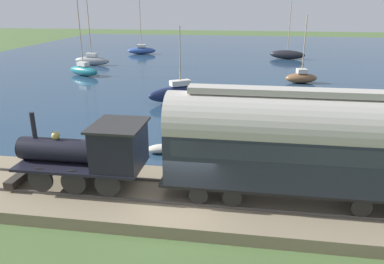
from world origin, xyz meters
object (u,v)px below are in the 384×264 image
(sailboat_blue, at_px, (141,50))
(rowboat_near_shore, at_px, (366,155))
(sailboat_teal, at_px, (84,70))
(rowboat_far_out, at_px, (162,149))
(passenger_coach, at_px, (298,141))
(steam_locomotive, at_px, (95,150))
(sailboat_gray, at_px, (92,60))
(sailboat_navy, at_px, (180,93))
(sailboat_brown, at_px, (301,77))
(rowboat_off_pier, at_px, (263,146))
(sailboat_black, at_px, (287,54))

(sailboat_blue, bearing_deg, rowboat_near_shore, -158.88)
(sailboat_teal, xyz_separation_m, rowboat_far_out, (-21.48, -14.30, -0.42))
(passenger_coach, relative_size, rowboat_far_out, 5.19)
(rowboat_far_out, bearing_deg, sailboat_blue, -3.13)
(steam_locomotive, relative_size, rowboat_near_shore, 2.90)
(sailboat_gray, relative_size, sailboat_blue, 1.00)
(steam_locomotive, bearing_deg, passenger_coach, -90.00)
(steam_locomotive, xyz_separation_m, sailboat_navy, (17.00, -0.55, -1.50))
(steam_locomotive, xyz_separation_m, rowboat_near_shore, (6.42, -12.94, -2.07))
(sailboat_gray, bearing_deg, sailboat_blue, -11.23)
(sailboat_navy, relative_size, rowboat_far_out, 3.09)
(sailboat_navy, relative_size, sailboat_gray, 0.73)
(sailboat_gray, bearing_deg, rowboat_near_shore, -129.84)
(sailboat_navy, height_order, sailboat_gray, sailboat_gray)
(sailboat_navy, height_order, sailboat_blue, sailboat_blue)
(sailboat_navy, bearing_deg, sailboat_gray, 9.08)
(passenger_coach, relative_size, sailboat_navy, 1.68)
(sailboat_navy, bearing_deg, rowboat_far_out, 152.82)
(sailboat_navy, height_order, sailboat_brown, sailboat_brown)
(sailboat_blue, height_order, rowboat_far_out, sailboat_blue)
(rowboat_off_pier, bearing_deg, sailboat_navy, 74.53)
(steam_locomotive, distance_m, sailboat_gray, 37.40)
(sailboat_navy, height_order, rowboat_off_pier, sailboat_navy)
(sailboat_blue, bearing_deg, steam_locomotive, -176.51)
(rowboat_near_shore, bearing_deg, sailboat_gray, 34.66)
(sailboat_navy, bearing_deg, sailboat_black, -55.05)
(steam_locomotive, distance_m, rowboat_near_shore, 14.59)
(sailboat_blue, bearing_deg, passenger_coach, -167.26)
(passenger_coach, height_order, sailboat_teal, sailboat_teal)
(rowboat_far_out, bearing_deg, sailboat_black, -35.54)
(rowboat_far_out, bearing_deg, steam_locomotive, 143.11)
(sailboat_navy, xyz_separation_m, rowboat_off_pier, (-9.94, -6.81, -0.61))
(sailboat_teal, height_order, rowboat_near_shore, sailboat_teal)
(sailboat_gray, distance_m, rowboat_far_out, 33.13)
(steam_locomotive, relative_size, sailboat_navy, 0.94)
(sailboat_blue, bearing_deg, sailboat_gray, 153.22)
(sailboat_teal, relative_size, rowboat_off_pier, 4.07)
(sailboat_black, height_order, rowboat_near_shore, sailboat_black)
(sailboat_brown, relative_size, sailboat_blue, 0.79)
(sailboat_teal, xyz_separation_m, rowboat_off_pier, (-19.95, -20.06, -0.50))
(sailboat_brown, xyz_separation_m, rowboat_far_out, (-21.07, 10.19, -0.37))
(sailboat_gray, xyz_separation_m, rowboat_off_pier, (-27.27, -22.14, -0.51))
(sailboat_brown, height_order, sailboat_blue, sailboat_blue)
(sailboat_black, bearing_deg, steam_locomotive, 178.18)
(sailboat_black, relative_size, rowboat_near_shore, 4.59)
(sailboat_teal, height_order, sailboat_gray, sailboat_gray)
(steam_locomotive, distance_m, sailboat_teal, 29.88)
(passenger_coach, relative_size, sailboat_teal, 1.23)
(rowboat_far_out, bearing_deg, sailboat_navy, -15.44)
(sailboat_gray, bearing_deg, sailboat_navy, -133.15)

